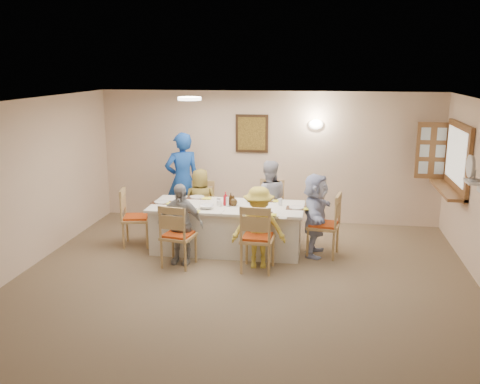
% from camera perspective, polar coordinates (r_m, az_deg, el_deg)
% --- Properties ---
extents(ground, '(7.00, 7.00, 0.00)m').
position_cam_1_polar(ground, '(7.29, -0.17, -10.68)').
color(ground, '#77624A').
extents(room_walls, '(7.00, 7.00, 7.00)m').
position_cam_1_polar(room_walls, '(6.81, -0.18, 1.02)').
color(room_walls, beige).
rests_on(room_walls, ground).
extents(wall_picture, '(0.62, 0.05, 0.72)m').
position_cam_1_polar(wall_picture, '(10.20, 1.27, 6.25)').
color(wall_picture, '#442C17').
rests_on(wall_picture, room_walls).
extents(wall_sconce, '(0.26, 0.09, 0.18)m').
position_cam_1_polar(wall_sconce, '(10.07, 8.09, 7.17)').
color(wall_sconce, white).
rests_on(wall_sconce, room_walls).
extents(ceiling_light, '(0.36, 0.36, 0.05)m').
position_cam_1_polar(ceiling_light, '(8.34, -5.41, 9.89)').
color(ceiling_light, white).
rests_on(ceiling_light, room_walls).
extents(serving_hatch, '(0.06, 1.50, 1.15)m').
position_cam_1_polar(serving_hatch, '(9.34, 22.21, 3.34)').
color(serving_hatch, brown).
rests_on(serving_hatch, room_walls).
extents(hatch_sill, '(0.30, 1.50, 0.05)m').
position_cam_1_polar(hatch_sill, '(9.41, 21.22, 0.23)').
color(hatch_sill, brown).
rests_on(hatch_sill, room_walls).
extents(shutter_door, '(0.55, 0.04, 1.00)m').
position_cam_1_polar(shutter_door, '(10.02, 19.81, 4.17)').
color(shutter_door, brown).
rests_on(shutter_door, room_walls).
extents(fan_shelf, '(0.22, 0.36, 0.03)m').
position_cam_1_polar(fan_shelf, '(8.05, 23.69, 0.98)').
color(fan_shelf, white).
rests_on(fan_shelf, room_walls).
extents(desk_fan, '(0.30, 0.30, 0.28)m').
position_cam_1_polar(desk_fan, '(8.01, 23.59, 2.04)').
color(desk_fan, '#A5A5A8').
rests_on(desk_fan, fan_shelf).
extents(dining_table, '(2.47, 1.05, 0.76)m').
position_cam_1_polar(dining_table, '(8.75, -1.37, -3.83)').
color(dining_table, beige).
rests_on(dining_table, ground).
extents(chair_back_left, '(0.50, 0.50, 0.94)m').
position_cam_1_polar(chair_back_left, '(9.60, -4.04, -1.73)').
color(chair_back_left, tan).
rests_on(chair_back_left, ground).
extents(chair_back_right, '(0.54, 0.54, 1.00)m').
position_cam_1_polar(chair_back_right, '(9.40, 3.11, -1.85)').
color(chair_back_right, tan).
rests_on(chair_back_right, ground).
extents(chair_front_left, '(0.54, 0.54, 0.98)m').
position_cam_1_polar(chair_front_left, '(8.11, -6.58, -4.53)').
color(chair_front_left, tan).
rests_on(chair_front_left, ground).
extents(chair_front_right, '(0.52, 0.52, 1.03)m').
position_cam_1_polar(chair_front_right, '(7.87, 1.89, -4.81)').
color(chair_front_right, tan).
rests_on(chair_front_right, ground).
extents(chair_left_end, '(0.55, 0.55, 0.98)m').
position_cam_1_polar(chair_left_end, '(9.12, -11.01, -2.64)').
color(chair_left_end, tan).
rests_on(chair_left_end, ground).
extents(chair_right_end, '(0.57, 0.57, 1.02)m').
position_cam_1_polar(chair_right_end, '(8.58, 8.88, -3.43)').
color(chair_right_end, tan).
rests_on(chair_right_end, ground).
extents(diner_back_left, '(0.74, 0.62, 1.21)m').
position_cam_1_polar(diner_back_left, '(9.45, -4.22, -1.13)').
color(diner_back_left, olive).
rests_on(diner_back_left, ground).
extents(diner_back_right, '(0.86, 0.76, 1.39)m').
position_cam_1_polar(diner_back_right, '(9.23, 3.05, -0.89)').
color(diner_back_right, '#A8A9B8').
rests_on(diner_back_right, ground).
extents(diner_front_left, '(0.81, 0.48, 1.25)m').
position_cam_1_polar(diner_front_left, '(8.18, -6.38, -3.38)').
color(diner_front_left, '#9F9F9F').
rests_on(diner_front_left, ground).
extents(diner_front_right, '(0.92, 0.67, 1.24)m').
position_cam_1_polar(diner_front_right, '(7.95, 2.01, -3.81)').
color(diner_front_right, gold).
rests_on(diner_front_right, ground).
extents(diner_right_end, '(1.29, 0.59, 1.33)m').
position_cam_1_polar(diner_right_end, '(8.54, 8.05, -2.42)').
color(diner_right_end, silver).
rests_on(diner_right_end, ground).
extents(caregiver, '(1.02, 0.99, 1.78)m').
position_cam_1_polar(caregiver, '(9.93, -6.16, 1.24)').
color(caregiver, '#1745A1').
rests_on(caregiver, ground).
extents(placemat_fl, '(0.34, 0.25, 0.01)m').
position_cam_1_polar(placemat_fl, '(8.38, -5.94, -1.96)').
color(placemat_fl, '#472B19').
rests_on(placemat_fl, dining_table).
extents(plate_fl, '(0.26, 0.26, 0.02)m').
position_cam_1_polar(plate_fl, '(8.38, -5.94, -1.90)').
color(plate_fl, white).
rests_on(plate_fl, dining_table).
extents(napkin_fl, '(0.14, 0.14, 0.01)m').
position_cam_1_polar(napkin_fl, '(8.29, -4.83, -2.06)').
color(napkin_fl, yellow).
rests_on(napkin_fl, dining_table).
extents(placemat_fr, '(0.35, 0.26, 0.01)m').
position_cam_1_polar(placemat_fr, '(8.16, 2.24, -2.33)').
color(placemat_fr, '#472B19').
rests_on(placemat_fr, dining_table).
extents(plate_fr, '(0.24, 0.24, 0.02)m').
position_cam_1_polar(plate_fr, '(8.16, 2.24, -2.26)').
color(plate_fr, white).
rests_on(plate_fr, dining_table).
extents(napkin_fr, '(0.13, 0.13, 0.01)m').
position_cam_1_polar(napkin_fr, '(8.09, 3.46, -2.43)').
color(napkin_fr, yellow).
rests_on(napkin_fr, dining_table).
extents(placemat_bl, '(0.35, 0.26, 0.01)m').
position_cam_1_polar(placemat_bl, '(9.16, -4.60, -0.58)').
color(placemat_bl, '#472B19').
rests_on(placemat_bl, dining_table).
extents(plate_bl, '(0.25, 0.25, 0.02)m').
position_cam_1_polar(plate_bl, '(9.16, -4.60, -0.52)').
color(plate_bl, white).
rests_on(plate_bl, dining_table).
extents(napkin_bl, '(0.15, 0.15, 0.01)m').
position_cam_1_polar(napkin_bl, '(9.08, -3.57, -0.66)').
color(napkin_bl, yellow).
rests_on(napkin_bl, dining_table).
extents(placemat_br, '(0.33, 0.24, 0.01)m').
position_cam_1_polar(placemat_br, '(8.96, 2.88, -0.88)').
color(placemat_br, '#472B19').
rests_on(placemat_br, dining_table).
extents(plate_br, '(0.24, 0.24, 0.01)m').
position_cam_1_polar(plate_br, '(8.96, 2.88, -0.82)').
color(plate_br, white).
rests_on(plate_br, dining_table).
extents(napkin_br, '(0.13, 0.13, 0.01)m').
position_cam_1_polar(napkin_br, '(8.90, 4.00, -0.96)').
color(napkin_br, yellow).
rests_on(napkin_br, dining_table).
extents(placemat_le, '(0.33, 0.24, 0.01)m').
position_cam_1_polar(placemat_le, '(8.90, -8.36, -1.11)').
color(placemat_le, '#472B19').
rests_on(placemat_le, dining_table).
extents(plate_le, '(0.24, 0.24, 0.02)m').
position_cam_1_polar(plate_le, '(8.90, -8.37, -1.05)').
color(plate_le, white).
rests_on(plate_le, dining_table).
extents(napkin_le, '(0.14, 0.14, 0.01)m').
position_cam_1_polar(napkin_le, '(8.80, -7.34, -1.19)').
color(napkin_le, yellow).
rests_on(napkin_le, dining_table).
extents(placemat_re, '(0.33, 0.24, 0.01)m').
position_cam_1_polar(placemat_re, '(8.52, 6.05, -1.70)').
color(placemat_re, '#472B19').
rests_on(placemat_re, dining_table).
extents(plate_re, '(0.24, 0.24, 0.02)m').
position_cam_1_polar(plate_re, '(8.52, 6.05, -1.64)').
color(plate_re, white).
rests_on(plate_re, dining_table).
extents(napkin_re, '(0.13, 0.13, 0.01)m').
position_cam_1_polar(napkin_re, '(8.46, 7.25, -1.79)').
color(napkin_re, yellow).
rests_on(napkin_re, dining_table).
extents(teacup_a, '(0.12, 0.12, 0.09)m').
position_cam_1_polar(teacup_a, '(8.50, -7.13, -1.49)').
color(teacup_a, white).
rests_on(teacup_a, dining_table).
extents(teacup_b, '(0.10, 0.10, 0.09)m').
position_cam_1_polar(teacup_b, '(9.08, 1.93, -0.42)').
color(teacup_b, white).
rests_on(teacup_b, dining_table).
extents(bowl_a, '(0.31, 0.31, 0.06)m').
position_cam_1_polar(bowl_a, '(8.46, -3.57, -1.59)').
color(bowl_a, white).
rests_on(bowl_a, dining_table).
extents(bowl_b, '(0.30, 0.30, 0.05)m').
position_cam_1_polar(bowl_b, '(8.86, 1.19, -0.88)').
color(bowl_b, white).
rests_on(bowl_b, dining_table).
extents(condiment_ketchup, '(0.11, 0.11, 0.22)m').
position_cam_1_polar(condiment_ketchup, '(8.62, -1.55, -0.71)').
color(condiment_ketchup, red).
rests_on(condiment_ketchup, dining_table).
extents(condiment_brown, '(0.09, 0.09, 0.19)m').
position_cam_1_polar(condiment_brown, '(8.69, -0.99, -0.70)').
color(condiment_brown, '#3C2910').
rests_on(condiment_brown, dining_table).
extents(condiment_malt, '(0.16, 0.16, 0.17)m').
position_cam_1_polar(condiment_malt, '(8.60, -0.70, -0.93)').
color(condiment_malt, '#3C2910').
rests_on(condiment_malt, dining_table).
extents(drinking_glass, '(0.07, 0.07, 0.10)m').
position_cam_1_polar(drinking_glass, '(8.71, -2.30, -0.95)').
color(drinking_glass, silver).
rests_on(drinking_glass, dining_table).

